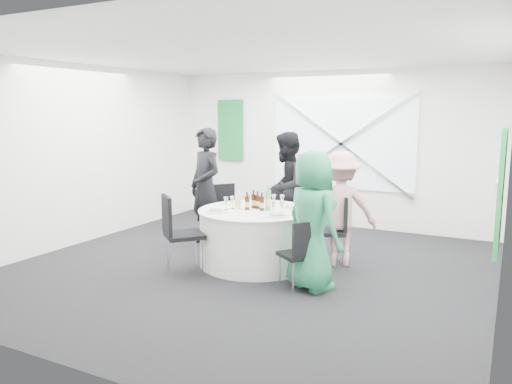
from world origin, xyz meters
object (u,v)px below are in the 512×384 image
at_px(green_water_bottle, 268,200).
at_px(person_woman_green, 312,221).
at_px(chair_back_right, 335,225).
at_px(person_man_back, 286,188).
at_px(person_man_back_left, 206,187).
at_px(person_woman_pink, 340,209).
at_px(chair_front_right, 301,250).
at_px(chair_front_left, 177,228).
at_px(clear_water_bottle, 238,200).
at_px(banquet_table, 256,237).
at_px(chair_back_left, 225,209).
at_px(chair_back, 278,212).

bearing_deg(green_water_bottle, person_woman_green, -34.75).
height_order(chair_back_right, green_water_bottle, green_water_bottle).
bearing_deg(person_man_back, person_man_back_left, -61.77).
height_order(chair_back_right, person_woman_pink, person_woman_pink).
bearing_deg(chair_front_right, chair_front_left, -49.26).
distance_m(chair_front_left, clear_water_bottle, 0.94).
xyz_separation_m(person_man_back, green_water_bottle, (0.27, -1.20, 0.01)).
relative_size(banquet_table, person_woman_green, 0.95).
distance_m(chair_back_left, person_woman_green, 2.39).
bearing_deg(person_man_back, green_water_bottle, 7.61).
bearing_deg(person_man_back_left, green_water_bottle, 4.33).
distance_m(chair_back_right, chair_front_left, 2.10).
distance_m(person_man_back, person_woman_green, 2.12).
distance_m(chair_back_right, green_water_bottle, 0.96).
xyz_separation_m(banquet_table, chair_back_left, (-0.95, 0.78, 0.16)).
bearing_deg(chair_front_right, clear_water_bottle, -81.86).
bearing_deg(chair_front_left, person_woman_pink, -101.52).
height_order(chair_back_right, person_woman_green, person_woman_green).
bearing_deg(person_man_back_left, chair_front_right, -4.83).
distance_m(person_man_back_left, person_woman_green, 2.45).
height_order(chair_back, chair_back_left, chair_back_left).
xyz_separation_m(chair_back_left, person_woman_green, (1.97, -1.33, 0.27)).
height_order(banquet_table, person_woman_pink, person_woman_pink).
relative_size(person_man_back_left, person_woman_pink, 1.18).
height_order(chair_front_left, person_man_back, person_man_back).
bearing_deg(green_water_bottle, person_woman_pink, 28.35).
bearing_deg(person_man_back_left, banquet_table, 0.00).
xyz_separation_m(chair_back, person_man_back, (0.09, 0.09, 0.39)).
relative_size(chair_back_right, chair_front_left, 0.94).
relative_size(chair_front_right, clear_water_bottle, 2.83).
height_order(green_water_bottle, clear_water_bottle, green_water_bottle).
bearing_deg(chair_front_left, person_man_back, -65.16).
distance_m(chair_back_right, chair_front_right, 1.11).
xyz_separation_m(banquet_table, chair_back, (-0.20, 1.16, 0.11)).
height_order(chair_back, chair_front_left, chair_front_left).
distance_m(chair_back, clear_water_bottle, 1.27).
relative_size(chair_back_left, chair_front_left, 0.91).
distance_m(chair_front_left, person_man_back_left, 1.48).
bearing_deg(chair_back, chair_back_left, -163.32).
xyz_separation_m(banquet_table, chair_front_left, (-0.71, -0.82, 0.22)).
xyz_separation_m(chair_back_right, green_water_bottle, (-0.81, -0.39, 0.33)).
bearing_deg(person_man_back_left, chair_back_left, 72.53).
height_order(person_woman_pink, green_water_bottle, person_woman_pink).
bearing_deg(chair_back_left, person_man_back, -21.70).
distance_m(chair_back_right, person_man_back_left, 2.17).
relative_size(chair_back, clear_water_bottle, 2.86).
xyz_separation_m(person_man_back_left, clear_water_bottle, (0.92, -0.61, -0.04)).
distance_m(person_woman_green, clear_water_bottle, 1.36).
relative_size(banquet_table, chair_front_left, 1.53).
bearing_deg(clear_water_bottle, person_woman_pink, 23.98).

